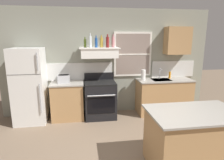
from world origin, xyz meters
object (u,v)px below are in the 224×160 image
at_px(stove_range, 100,99).
at_px(bottle_blue_liqueur, 96,42).
at_px(bottle_rose_pink, 113,42).
at_px(dish_soap_bottle, 170,75).
at_px(bottle_red_label_wine, 108,42).
at_px(refrigerator, 30,86).
at_px(bottle_champagne_gold_foil, 101,42).
at_px(paper_towel_roll, 143,75).
at_px(kitchen_island, 193,140).
at_px(bottle_clear_tall, 90,42).
at_px(toaster, 64,79).
at_px(bottle_olive_oil_square, 85,43).

distance_m(stove_range, bottle_blue_liqueur, 1.41).
bearing_deg(stove_range, bottle_rose_pink, 18.78).
xyz_separation_m(stove_range, bottle_blue_liqueur, (-0.07, 0.11, 1.40)).
bearing_deg(dish_soap_bottle, stove_range, -175.82).
relative_size(bottle_blue_liqueur, bottle_red_label_wine, 0.91).
distance_m(refrigerator, bottle_red_label_wine, 2.10).
bearing_deg(refrigerator, bottle_rose_pink, 4.03).
height_order(bottle_champagne_gold_foil, paper_towel_roll, bottle_champagne_gold_foil).
xyz_separation_m(bottle_champagne_gold_foil, bottle_red_label_wine, (0.14, -0.06, 0.01)).
height_order(refrigerator, bottle_blue_liqueur, bottle_blue_liqueur).
bearing_deg(refrigerator, kitchen_island, -36.35).
relative_size(bottle_champagne_gold_foil, bottle_red_label_wine, 0.93).
height_order(refrigerator, kitchen_island, refrigerator).
height_order(dish_soap_bottle, kitchen_island, dish_soap_bottle).
xyz_separation_m(bottle_clear_tall, bottle_rose_pink, (0.56, 0.05, -0.01)).
height_order(toaster, bottle_blue_liqueur, bottle_blue_liqueur).
relative_size(refrigerator, toaster, 5.91).
bearing_deg(refrigerator, bottle_olive_oil_square, 7.58).
bearing_deg(bottle_olive_oil_square, toaster, -170.22).
bearing_deg(bottle_clear_tall, stove_range, -17.61).
bearing_deg(kitchen_island, bottle_clear_tall, 123.20).
relative_size(bottle_clear_tall, kitchen_island, 0.24).
bearing_deg(bottle_olive_oil_square, dish_soap_bottle, -0.39).
distance_m(refrigerator, bottle_clear_tall, 1.76).
height_order(refrigerator, bottle_clear_tall, bottle_clear_tall).
xyz_separation_m(stove_range, bottle_champagne_gold_foil, (0.06, 0.12, 1.40)).
relative_size(refrigerator, kitchen_island, 1.25).
xyz_separation_m(bottle_olive_oil_square, bottle_rose_pink, (0.68, -0.03, 0.03)).
relative_size(refrigerator, bottle_blue_liqueur, 6.20).
relative_size(stove_range, bottle_blue_liqueur, 3.85).
bearing_deg(stove_range, kitchen_island, -60.04).
distance_m(toaster, bottle_olive_oil_square, 1.00).
bearing_deg(stove_range, bottle_clear_tall, 162.39).
relative_size(stove_range, bottle_rose_pink, 3.51).
height_order(bottle_blue_liqueur, bottle_champagne_gold_foil, bottle_champagne_gold_foil).
relative_size(refrigerator, bottle_olive_oil_square, 7.06).
bearing_deg(bottle_olive_oil_square, paper_towel_roll, -4.53).
distance_m(bottle_clear_tall, bottle_red_label_wine, 0.41).
relative_size(bottle_olive_oil_square, paper_towel_roll, 0.92).
bearing_deg(paper_towel_roll, dish_soap_bottle, 7.47).
xyz_separation_m(bottle_clear_tall, paper_towel_roll, (1.33, -0.03, -0.84)).
relative_size(bottle_blue_liqueur, paper_towel_roll, 1.05).
xyz_separation_m(refrigerator, bottle_clear_tall, (1.44, 0.09, 1.01)).
relative_size(refrigerator, bottle_rose_pink, 5.65).
height_order(bottle_blue_liqueur, bottle_red_label_wine, bottle_red_label_wine).
height_order(toaster, stove_range, toaster).
distance_m(bottle_champagne_gold_foil, paper_towel_roll, 1.34).
relative_size(stove_range, bottle_champagne_gold_foil, 3.76).
bearing_deg(bottle_champagne_gold_foil, bottle_rose_pink, -0.61).
bearing_deg(paper_towel_roll, bottle_blue_liqueur, 176.42).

